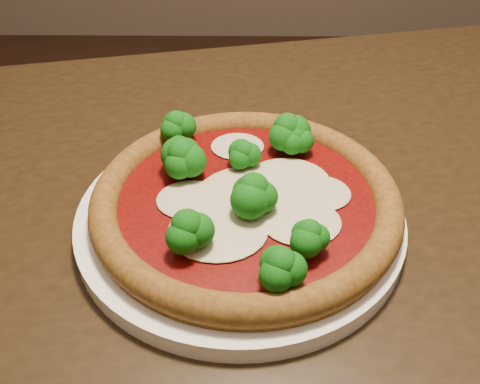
{
  "coord_description": "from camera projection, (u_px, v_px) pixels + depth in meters",
  "views": [
    {
      "loc": [
        -0.22,
        -0.64,
        1.1
      ],
      "look_at": [
        -0.23,
        -0.25,
        0.79
      ],
      "focal_mm": 40.0,
      "sensor_mm": 36.0,
      "label": 1
    }
  ],
  "objects": [
    {
      "name": "dining_table",
      "position": [
        287.0,
        260.0,
        0.64
      ],
      "size": [
        1.2,
        0.94,
        0.75
      ],
      "rotation": [
        0.0,
        0.0,
        0.21
      ],
      "color": "black",
      "rests_on": "floor"
    },
    {
      "name": "plate",
      "position": [
        240.0,
        217.0,
        0.52
      ],
      "size": [
        0.31,
        0.31,
        0.02
      ],
      "primitive_type": "cylinder",
      "color": "white",
      "rests_on": "dining_table"
    },
    {
      "name": "pizza",
      "position": [
        245.0,
        196.0,
        0.5
      ],
      "size": [
        0.29,
        0.29,
        0.06
      ],
      "rotation": [
        0.0,
        0.0,
        0.03
      ],
      "color": "brown",
      "rests_on": "plate"
    }
  ]
}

